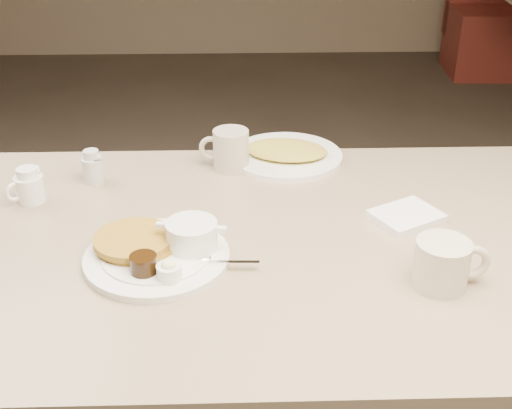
{
  "coord_description": "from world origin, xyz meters",
  "views": [
    {
      "loc": [
        -0.04,
        -1.17,
        1.47
      ],
      "look_at": [
        0.0,
        0.02,
        0.82
      ],
      "focal_mm": 47.39,
      "sensor_mm": 36.0,
      "label": 1
    }
  ],
  "objects_px": {
    "coffee_mug_near": "(444,263)",
    "coffee_mug_far": "(230,150)",
    "diner_table": "(256,307)",
    "main_plate": "(160,249)",
    "creamer_right": "(92,167)",
    "hash_plate": "(286,154)",
    "creamer_left": "(29,186)"
  },
  "relations": [
    {
      "from": "coffee_mug_near",
      "to": "coffee_mug_far",
      "type": "relative_size",
      "value": 1.09
    },
    {
      "from": "coffee_mug_near",
      "to": "diner_table",
      "type": "bearing_deg",
      "value": 153.16
    },
    {
      "from": "main_plate",
      "to": "creamer_right",
      "type": "bearing_deg",
      "value": 119.12
    },
    {
      "from": "creamer_right",
      "to": "diner_table",
      "type": "bearing_deg",
      "value": -36.18
    },
    {
      "from": "coffee_mug_near",
      "to": "hash_plate",
      "type": "xyz_separation_m",
      "value": [
        -0.24,
        0.56,
        -0.03
      ]
    },
    {
      "from": "main_plate",
      "to": "hash_plate",
      "type": "relative_size",
      "value": 1.05
    },
    {
      "from": "coffee_mug_far",
      "to": "creamer_right",
      "type": "height_order",
      "value": "coffee_mug_far"
    },
    {
      "from": "hash_plate",
      "to": "coffee_mug_far",
      "type": "bearing_deg",
      "value": -159.84
    },
    {
      "from": "diner_table",
      "to": "hash_plate",
      "type": "relative_size",
      "value": 4.38
    },
    {
      "from": "coffee_mug_near",
      "to": "coffee_mug_far",
      "type": "distance_m",
      "value": 0.64
    },
    {
      "from": "coffee_mug_near",
      "to": "hash_plate",
      "type": "height_order",
      "value": "coffee_mug_near"
    },
    {
      "from": "main_plate",
      "to": "creamer_right",
      "type": "distance_m",
      "value": 0.39
    },
    {
      "from": "coffee_mug_far",
      "to": "creamer_left",
      "type": "bearing_deg",
      "value": -160.62
    },
    {
      "from": "coffee_mug_near",
      "to": "creamer_left",
      "type": "relative_size",
      "value": 1.64
    },
    {
      "from": "coffee_mug_far",
      "to": "creamer_left",
      "type": "distance_m",
      "value": 0.47
    },
    {
      "from": "creamer_left",
      "to": "creamer_right",
      "type": "distance_m",
      "value": 0.16
    },
    {
      "from": "coffee_mug_near",
      "to": "main_plate",
      "type": "bearing_deg",
      "value": 168.91
    },
    {
      "from": "diner_table",
      "to": "creamer_right",
      "type": "xyz_separation_m",
      "value": [
        -0.38,
        0.28,
        0.21
      ]
    },
    {
      "from": "creamer_left",
      "to": "creamer_right",
      "type": "bearing_deg",
      "value": 37.56
    },
    {
      "from": "main_plate",
      "to": "creamer_right",
      "type": "relative_size",
      "value": 4.48
    },
    {
      "from": "creamer_left",
      "to": "coffee_mug_near",
      "type": "bearing_deg",
      "value": -22.74
    },
    {
      "from": "diner_table",
      "to": "main_plate",
      "type": "height_order",
      "value": "main_plate"
    },
    {
      "from": "creamer_right",
      "to": "hash_plate",
      "type": "distance_m",
      "value": 0.48
    },
    {
      "from": "creamer_left",
      "to": "creamer_right",
      "type": "height_order",
      "value": "same"
    },
    {
      "from": "coffee_mug_near",
      "to": "creamer_right",
      "type": "xyz_separation_m",
      "value": [
        -0.71,
        0.44,
        -0.01
      ]
    },
    {
      "from": "diner_table",
      "to": "main_plate",
      "type": "distance_m",
      "value": 0.28
    },
    {
      "from": "creamer_right",
      "to": "hash_plate",
      "type": "height_order",
      "value": "creamer_right"
    },
    {
      "from": "main_plate",
      "to": "diner_table",
      "type": "bearing_deg",
      "value": 19.52
    },
    {
      "from": "main_plate",
      "to": "creamer_right",
      "type": "height_order",
      "value": "creamer_right"
    },
    {
      "from": "coffee_mug_near",
      "to": "hash_plate",
      "type": "distance_m",
      "value": 0.61
    },
    {
      "from": "diner_table",
      "to": "creamer_right",
      "type": "bearing_deg",
      "value": 143.82
    },
    {
      "from": "diner_table",
      "to": "creamer_left",
      "type": "bearing_deg",
      "value": 160.11
    }
  ]
}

